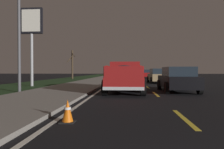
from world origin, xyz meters
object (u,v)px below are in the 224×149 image
pickup_truck (125,76)px  sedan_red (146,74)px  gas_price_sign (32,28)px  sedan_black (177,79)px  traffic_cone_near (68,111)px  bare_tree_far (72,64)px  street_light_near (23,7)px  sedan_tan (158,76)px

pickup_truck → sedan_red: pickup_truck is taller
sedan_red → gas_price_sign: size_ratio=0.66×
sedan_black → traffic_cone_near: bearing=151.0°
pickup_truck → sedan_black: 3.33m
sedan_black → traffic_cone_near: (-8.24, 4.56, -0.50)m
gas_price_sign → bare_tree_far: size_ratio=1.42×
sedan_black → traffic_cone_near: size_ratio=7.59×
sedan_red → street_light_near: bearing=160.2°
pickup_truck → traffic_cone_near: (-7.70, 1.28, -0.70)m
gas_price_sign → bare_tree_far: bearing=3.4°
gas_price_sign → sedan_red: bearing=-28.3°
sedan_tan → sedan_black: (-9.49, 0.13, 0.00)m
pickup_truck → sedan_red: bearing=-7.5°
pickup_truck → sedan_black: size_ratio=1.23×
pickup_truck → sedan_tan: pickup_truck is taller
street_light_near → sedan_tan: bearing=-42.0°
sedan_red → gas_price_sign: 24.51m
sedan_red → pickup_truck: bearing=172.5°
gas_price_sign → traffic_cone_near: 14.79m
pickup_truck → traffic_cone_near: size_ratio=9.36×
pickup_truck → sedan_tan: (10.03, -3.41, -0.20)m
sedan_tan → sedan_black: 9.49m
sedan_tan → sedan_black: bearing=179.2°
sedan_tan → sedan_black: size_ratio=1.01×
sedan_black → bare_tree_far: 24.12m
traffic_cone_near → pickup_truck: bearing=-9.5°
traffic_cone_near → sedan_black: bearing=-29.0°
pickup_truck → gas_price_sign: 10.09m
sedan_red → traffic_cone_near: 33.87m
pickup_truck → sedan_black: pickup_truck is taller
sedan_tan → bare_tree_far: size_ratio=0.94×
pickup_truck → street_light_near: size_ratio=0.63×
sedan_black → gas_price_sign: bearing=70.3°
street_light_near → pickup_truck: bearing=-84.8°
pickup_truck → bare_tree_far: (21.22, 9.02, 1.48)m
sedan_red → bare_tree_far: bare_tree_far is taller
bare_tree_far → traffic_cone_near: (-28.92, -7.74, -2.18)m
bare_tree_far → traffic_cone_near: bearing=-165.0°
street_light_near → bare_tree_far: street_light_near is taller
gas_price_sign → street_light_near: size_ratio=0.77×
pickup_truck → gas_price_sign: size_ratio=0.81×
sedan_black → bare_tree_far: bare_tree_far is taller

